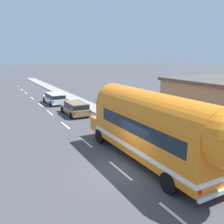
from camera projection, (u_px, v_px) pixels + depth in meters
ground_plane at (121, 171)px, 12.85m from camera, size 300.00×300.00×0.00m
lane_markings at (84, 116)px, 24.62m from camera, size 4.11×80.00×0.01m
sidewalk_slab at (114, 117)px, 23.69m from camera, size 1.98×90.00×0.15m
painted_bus at (155, 126)px, 13.11m from camera, size 2.63×11.70×4.12m
car_lead at (76, 107)px, 24.76m from camera, size 2.00×4.46×1.37m
car_second at (55, 98)px, 30.32m from camera, size 2.04×4.56×1.37m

